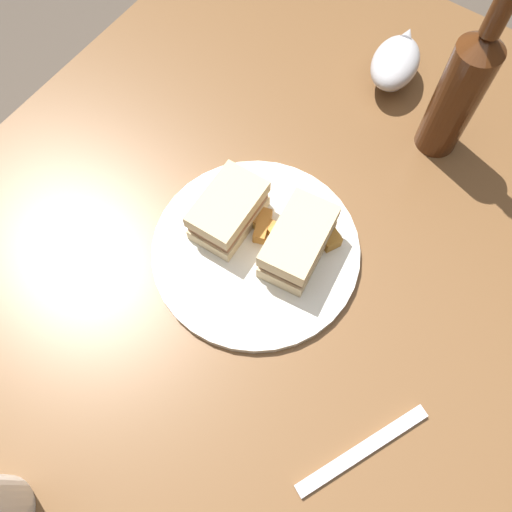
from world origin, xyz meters
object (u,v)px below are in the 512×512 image
Objects in this scene: cider_bottle at (460,90)px; gravy_boat at (396,62)px; plate at (256,250)px; sandwich_half_left at (298,242)px; fork at (362,450)px; sandwich_half_right at (228,211)px.

gravy_boat is at bearing 60.23° from cider_bottle.
cider_bottle is (0.31, -0.12, 0.11)m from plate.
sandwich_half_left is 0.67× the size of fork.
sandwich_half_left reaches higher than fork.
sandwich_half_right is at bearing 171.16° from gravy_boat.
sandwich_half_left is 0.35m from gravy_boat.
sandwich_half_right is 0.61× the size of fork.
gravy_boat is 0.57m from fork.
fork is at bearing -116.49° from sandwich_half_right.
gravy_boat is at bearing 7.61° from sandwich_half_left.
fork is (-0.17, -0.20, -0.04)m from sandwich_half_left.
cider_bottle is 1.55× the size of fork.
sandwich_half_right is 0.37m from gravy_boat.
sandwich_half_right is at bearing 88.35° from fork.
fork is at bearing -129.36° from sandwich_half_left.
plate is 0.38m from gravy_boat.
cider_bottle reaches higher than plate.
cider_bottle reaches higher than fork.
sandwich_half_left is (0.03, -0.05, 0.04)m from plate.
sandwich_half_left is 1.11× the size of sandwich_half_right.
gravy_boat is at bearing -8.84° from sandwich_half_right.
plate reaches higher than fork.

